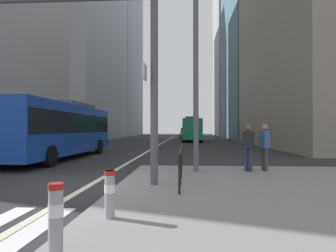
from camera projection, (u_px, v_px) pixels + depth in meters
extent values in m
plane|color=#28282B|center=(156.00, 147.00, 28.69)|extent=(160.00, 160.00, 0.00)
cube|color=gray|center=(286.00, 194.00, 7.39)|extent=(9.00, 10.00, 0.15)
cube|color=silver|center=(25.00, 235.00, 4.72)|extent=(0.45, 3.20, 0.01)
cube|color=silver|center=(80.00, 237.00, 4.66)|extent=(0.45, 3.20, 0.01)
cube|color=silver|center=(135.00, 238.00, 4.60)|extent=(0.45, 3.20, 0.01)
cube|color=silver|center=(192.00, 239.00, 4.55)|extent=(0.45, 3.20, 0.01)
cube|color=beige|center=(164.00, 142.00, 38.67)|extent=(0.20, 80.00, 0.01)
cube|color=#9E9EA3|center=(75.00, 34.00, 49.78)|extent=(12.69, 25.09, 36.29)
cube|color=gray|center=(117.00, 57.00, 79.94)|extent=(10.86, 23.34, 43.12)
cube|color=slate|center=(262.00, 21.00, 53.75)|extent=(12.47, 20.90, 43.43)
cube|color=#9E9EA3|center=(238.00, 29.00, 78.52)|extent=(11.97, 16.71, 57.65)
cube|color=#14389E|center=(60.00, 129.00, 16.89)|extent=(2.62, 11.25, 2.75)
cube|color=black|center=(60.00, 123.00, 16.89)|extent=(2.66, 11.03, 1.10)
cube|color=#4C4C51|center=(71.00, 105.00, 18.59)|extent=(1.79, 4.06, 0.30)
cylinder|color=black|center=(50.00, 156.00, 13.21)|extent=(0.31, 1.00, 1.00)
cylinder|color=black|center=(0.00, 156.00, 13.38)|extent=(0.31, 1.00, 1.00)
cylinder|color=black|center=(99.00, 147.00, 20.37)|extent=(0.31, 1.00, 1.00)
cylinder|color=black|center=(66.00, 146.00, 20.55)|extent=(0.31, 1.00, 1.00)
cylinder|color=black|center=(25.00, 155.00, 16.07)|extent=(0.22, 0.64, 0.64)
cube|color=#198456|center=(192.00, 129.00, 41.21)|extent=(2.57, 10.62, 2.75)
cube|color=black|center=(192.00, 127.00, 41.21)|extent=(2.61, 10.41, 1.10)
cube|color=#4C4C51|center=(192.00, 118.00, 39.63)|extent=(1.77, 3.83, 0.30)
cylinder|color=black|center=(183.00, 137.00, 44.65)|extent=(0.31, 1.00, 1.00)
cylinder|color=black|center=(199.00, 137.00, 44.51)|extent=(0.31, 1.00, 1.00)
cylinder|color=black|center=(183.00, 139.00, 37.87)|extent=(0.31, 1.00, 1.00)
cylinder|color=black|center=(201.00, 139.00, 37.74)|extent=(0.31, 1.00, 1.00)
cube|color=gold|center=(95.00, 137.00, 31.47)|extent=(1.82, 4.33, 1.10)
cube|color=black|center=(95.00, 130.00, 31.63)|extent=(1.52, 2.35, 0.52)
cylinder|color=black|center=(99.00, 143.00, 29.94)|extent=(0.23, 0.64, 0.64)
cylinder|color=black|center=(81.00, 143.00, 30.07)|extent=(0.23, 0.64, 0.64)
cylinder|color=black|center=(107.00, 142.00, 32.87)|extent=(0.23, 0.64, 0.64)
cylinder|color=black|center=(91.00, 141.00, 33.00)|extent=(0.23, 0.64, 0.64)
cube|color=#B2A899|center=(185.00, 134.00, 54.22)|extent=(1.80, 4.30, 1.10)
cube|color=black|center=(185.00, 129.00, 54.08)|extent=(1.51, 2.32, 0.52)
cylinder|color=black|center=(180.00, 136.00, 55.72)|extent=(0.22, 0.64, 0.64)
cylinder|color=black|center=(190.00, 136.00, 55.62)|extent=(0.22, 0.64, 0.64)
cylinder|color=black|center=(180.00, 137.00, 52.81)|extent=(0.22, 0.64, 0.64)
cylinder|color=black|center=(190.00, 137.00, 52.71)|extent=(0.22, 0.64, 0.64)
cylinder|color=#515156|center=(154.00, 80.00, 8.34)|extent=(0.22, 0.22, 6.00)
cylinder|color=#515156|center=(49.00, 0.00, 8.56)|extent=(6.26, 0.14, 0.14)
cube|color=white|center=(145.00, 72.00, 8.18)|extent=(0.04, 0.60, 0.44)
cylinder|color=#56565B|center=(196.00, 65.00, 10.96)|extent=(0.20, 0.20, 8.00)
cylinder|color=#99999E|center=(56.00, 219.00, 3.66)|extent=(0.18, 0.18, 0.90)
cylinder|color=white|center=(56.00, 210.00, 3.67)|extent=(0.19, 0.19, 0.16)
cylinder|color=#B21E19|center=(56.00, 186.00, 3.67)|extent=(0.20, 0.20, 0.08)
cylinder|color=#99999E|center=(110.00, 194.00, 5.17)|extent=(0.18, 0.18, 0.84)
cylinder|color=white|center=(110.00, 189.00, 5.17)|extent=(0.19, 0.19, 0.15)
cylinder|color=#B21E19|center=(110.00, 173.00, 5.17)|extent=(0.20, 0.20, 0.08)
cylinder|color=black|center=(179.00, 175.00, 7.04)|extent=(0.06, 0.06, 0.95)
cylinder|color=black|center=(180.00, 168.00, 8.23)|extent=(0.06, 0.06, 0.95)
cylinder|color=black|center=(181.00, 163.00, 9.42)|extent=(0.06, 0.06, 0.95)
cylinder|color=black|center=(182.00, 159.00, 10.60)|extent=(0.06, 0.06, 0.95)
cylinder|color=black|center=(181.00, 150.00, 8.83)|extent=(0.06, 3.58, 0.06)
cylinder|color=#2D334C|center=(246.00, 160.00, 10.92)|extent=(0.15, 0.15, 0.85)
cylinder|color=#2D334C|center=(250.00, 160.00, 10.82)|extent=(0.15, 0.15, 0.85)
cube|color=#232328|center=(248.00, 140.00, 10.88)|extent=(0.45, 0.42, 0.65)
sphere|color=brown|center=(248.00, 128.00, 10.89)|extent=(0.23, 0.23, 0.23)
cylinder|color=#423D38|center=(264.00, 159.00, 11.11)|extent=(0.15, 0.15, 0.86)
cylinder|color=#423D38|center=(266.00, 160.00, 10.95)|extent=(0.15, 0.15, 0.86)
cube|color=#38568E|center=(265.00, 139.00, 11.04)|extent=(0.34, 0.43, 0.66)
sphere|color=#9E7556|center=(265.00, 128.00, 11.04)|extent=(0.24, 0.24, 0.24)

